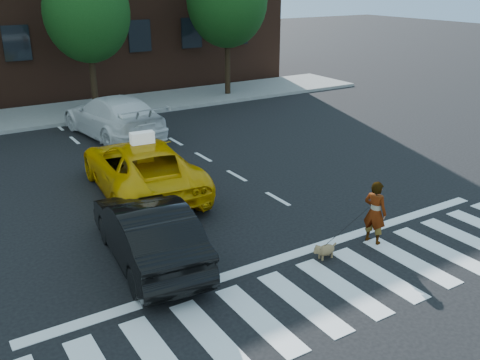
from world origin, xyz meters
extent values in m
plane|color=black|center=(0.00, 0.00, 0.00)|extent=(120.00, 120.00, 0.00)
cube|color=silver|center=(0.00, 0.00, 0.01)|extent=(13.00, 2.40, 0.01)
cube|color=silver|center=(0.00, 1.60, 0.01)|extent=(12.00, 0.30, 0.01)
cube|color=slate|center=(0.00, 17.50, 0.07)|extent=(30.00, 4.00, 0.15)
cylinder|color=black|center=(0.50, 17.00, 1.77)|extent=(0.28, 0.28, 3.55)
ellipsoid|color=#0E330D|center=(0.50, 17.00, 4.40)|extent=(3.69, 3.69, 4.25)
cylinder|color=black|center=(7.50, 17.00, 1.93)|extent=(0.28, 0.28, 3.85)
ellipsoid|color=#0E330D|center=(7.50, 17.00, 4.77)|extent=(4.00, 4.00, 4.60)
imported|color=#D59804|center=(-1.40, 6.92, 0.76)|extent=(3.08, 5.71, 1.52)
imported|color=black|center=(-2.84, 3.07, 0.71)|extent=(1.93, 4.44, 1.42)
imported|color=silver|center=(-0.11, 12.93, 0.81)|extent=(2.88, 5.77, 1.61)
imported|color=#999999|center=(1.95, 1.10, 0.76)|extent=(0.51, 0.64, 1.53)
ellipsoid|color=olive|center=(0.52, 1.10, 0.20)|extent=(0.46, 0.25, 0.25)
sphere|color=olive|center=(0.30, 1.11, 0.26)|extent=(0.19, 0.19, 0.19)
sphere|color=olive|center=(0.23, 1.11, 0.23)|extent=(0.09, 0.09, 0.09)
cylinder|color=olive|center=(0.74, 1.09, 0.26)|extent=(0.13, 0.04, 0.11)
sphere|color=olive|center=(0.31, 1.17, 0.32)|extent=(0.07, 0.07, 0.07)
sphere|color=olive|center=(0.30, 1.05, 0.32)|extent=(0.07, 0.07, 0.07)
cylinder|color=olive|center=(0.39, 1.05, 0.06)|extent=(0.05, 0.05, 0.12)
cylinder|color=olive|center=(0.39, 1.16, 0.06)|extent=(0.05, 0.05, 0.12)
cylinder|color=olive|center=(0.65, 1.04, 0.06)|extent=(0.05, 0.05, 0.12)
cylinder|color=olive|center=(0.66, 1.15, 0.06)|extent=(0.05, 0.05, 0.12)
cube|color=white|center=(-1.40, 6.72, 1.68)|extent=(0.68, 0.35, 0.32)
camera|label=1|loc=(-6.66, -6.76, 5.86)|focal=40.00mm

